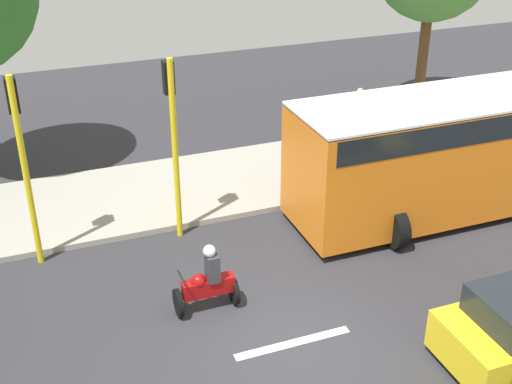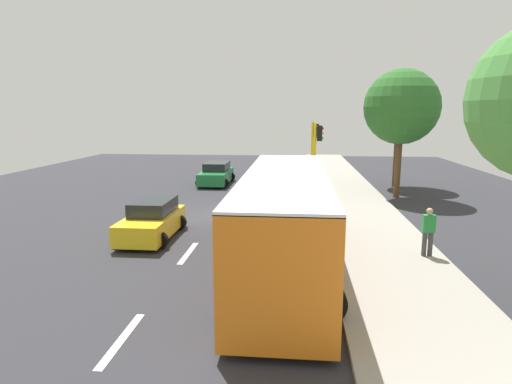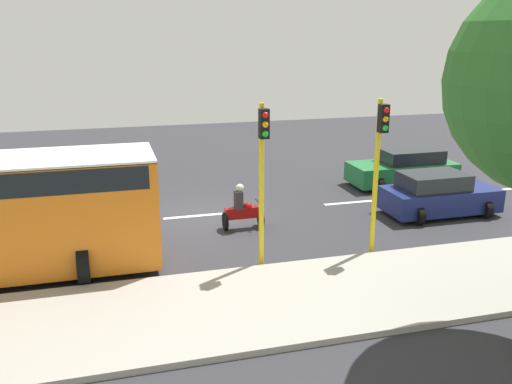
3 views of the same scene
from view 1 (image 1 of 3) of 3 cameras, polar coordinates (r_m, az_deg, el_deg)
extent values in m
cube|color=#2D2D33|center=(13.49, 3.15, -12.85)|extent=(40.00, 60.00, 0.10)
cube|color=#9E998E|center=(18.96, -5.40, 0.39)|extent=(4.00, 60.00, 0.15)
cube|color=white|center=(13.46, 3.15, -12.67)|extent=(0.20, 2.40, 0.01)
cylinder|color=black|center=(13.76, 16.78, -11.30)|extent=(0.64, 0.22, 0.64)
cube|color=orange|center=(18.66, 19.49, 3.74)|extent=(2.50, 11.00, 2.90)
cube|color=black|center=(18.27, 20.02, 6.89)|extent=(2.52, 10.56, 0.60)
cube|color=white|center=(18.16, 20.21, 7.98)|extent=(2.50, 11.00, 0.08)
cylinder|color=black|center=(16.42, 11.68, -3.00)|extent=(1.00, 0.30, 1.00)
cylinder|color=black|center=(18.06, 8.06, 0.28)|extent=(1.00, 0.30, 1.00)
cylinder|color=black|center=(14.05, -6.59, -9.33)|extent=(0.60, 0.10, 0.60)
cylinder|color=black|center=(14.31, -1.91, -8.35)|extent=(0.60, 0.10, 0.60)
cube|color=#990C0C|center=(14.03, -4.06, -7.98)|extent=(0.28, 1.10, 0.36)
sphere|color=#990C0C|center=(13.88, -4.88, -7.54)|extent=(0.32, 0.32, 0.32)
cylinder|color=black|center=(13.71, -6.32, -7.24)|extent=(0.55, 0.04, 0.04)
cube|color=#333338|center=(13.80, -3.73, -6.38)|extent=(0.36, 0.24, 0.60)
sphere|color=silver|center=(13.57, -3.98, -5.01)|extent=(0.26, 0.26, 0.26)
cylinder|color=#3F3F3F|center=(21.93, 8.75, 5.50)|extent=(0.16, 0.16, 0.85)
cylinder|color=#3F3F3F|center=(22.09, 8.50, 5.68)|extent=(0.16, 0.16, 0.85)
cube|color=#268C3F|center=(21.75, 8.76, 7.36)|extent=(0.40, 0.24, 0.60)
sphere|color=tan|center=(21.61, 8.84, 8.43)|extent=(0.22, 0.22, 0.22)
cylinder|color=yellow|center=(15.84, -6.86, 3.36)|extent=(0.14, 0.14, 4.50)
cube|color=black|center=(15.42, -7.44, 9.61)|extent=(0.24, 0.24, 0.76)
sphere|color=red|center=(15.46, -7.60, 10.58)|extent=(0.16, 0.16, 0.16)
sphere|color=#F2A50C|center=(15.53, -7.55, 9.74)|extent=(0.16, 0.16, 0.16)
sphere|color=green|center=(15.60, -7.49, 8.90)|extent=(0.16, 0.16, 0.16)
cylinder|color=yellow|center=(15.48, -18.91, 1.38)|extent=(0.14, 0.14, 4.50)
cube|color=black|center=(15.04, -19.98, 7.72)|extent=(0.24, 0.24, 0.76)
sphere|color=red|center=(15.08, -20.15, 8.71)|extent=(0.16, 0.16, 0.16)
sphere|color=#F2A50C|center=(15.16, -20.00, 7.86)|extent=(0.16, 0.16, 0.16)
sphere|color=green|center=(15.23, -19.86, 7.01)|extent=(0.16, 0.16, 0.16)
cylinder|color=brown|center=(24.60, 13.91, 10.83)|extent=(0.36, 0.36, 3.89)
camera|label=2|loc=(28.30, 42.04, 13.31)|focal=29.89mm
camera|label=3|loc=(28.68, -6.72, 22.47)|focal=38.76mm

